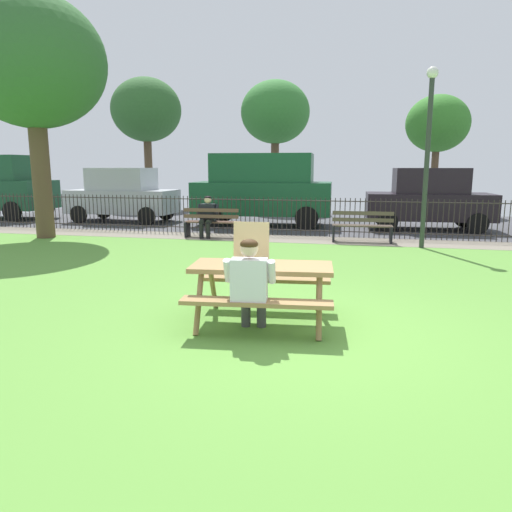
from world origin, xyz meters
TOP-DOWN VIEW (x-y plane):
  - ground at (0.00, 2.16)m, footprint 28.00×12.31m
  - cobblestone_walkway at (0.00, 7.61)m, footprint 28.00×1.40m
  - street_asphalt at (0.00, 12.04)m, footprint 28.00×7.46m
  - picnic_table_foreground at (-0.62, 0.24)m, footprint 1.93×1.64m
  - pizza_box_open at (-0.79, 0.23)m, footprint 0.49×0.52m
  - adult_at_table at (-0.65, -0.27)m, footprint 0.63×0.62m
  - iron_fence_streetside at (0.00, 8.31)m, footprint 23.49×0.03m
  - park_bench_left at (-3.59, 7.47)m, footprint 1.62×0.53m
  - park_bench_center at (0.64, 7.47)m, footprint 1.61×0.50m
  - person_on_park_bench at (-3.74, 7.49)m, footprint 0.62×0.61m
  - lamp_post_walkway at (2.12, 6.89)m, footprint 0.28×0.28m
  - tree_near_table at (-8.31, 6.44)m, footprint 3.96×3.96m
  - parked_car_left at (-8.06, 10.65)m, footprint 3.91×1.84m
  - parked_car_center at (-2.76, 10.65)m, footprint 4.79×2.27m
  - parked_car_right at (2.71, 10.65)m, footprint 3.96×1.96m
  - far_tree_left at (-9.95, 17.00)m, footprint 3.43×3.43m
  - far_tree_midleft at (-3.49, 17.00)m, footprint 3.20×3.20m
  - far_tree_center at (3.69, 17.00)m, footprint 2.71×2.71m

SIDE VIEW (x-z plane):
  - ground at x=0.00m, z-range -0.02..0.00m
  - street_asphalt at x=0.00m, z-range -0.01..0.00m
  - cobblestone_walkway at x=0.00m, z-range -0.01..0.00m
  - park_bench_left at x=-3.59m, z-range -0.01..0.84m
  - park_bench_center at x=0.64m, z-range -0.01..0.84m
  - iron_fence_streetside at x=0.00m, z-range 0.01..1.15m
  - picnic_table_foreground at x=-0.62m, z-range 0.20..0.99m
  - adult_at_table at x=-0.65m, z-range 0.06..1.25m
  - person_on_park_bench at x=-3.74m, z-range 0.06..1.25m
  - pizza_box_open at x=-0.79m, z-range 0.60..1.13m
  - parked_car_left at x=-8.06m, z-range 0.02..2.00m
  - parked_car_right at x=2.71m, z-range 0.02..2.00m
  - parked_car_center at x=-2.76m, z-range 0.08..2.54m
  - lamp_post_walkway at x=2.12m, z-range 0.46..4.81m
  - far_tree_center at x=3.69m, z-range 1.29..6.39m
  - far_tree_midleft at x=-3.49m, z-range 1.50..7.47m
  - far_tree_left at x=-9.95m, z-range 1.58..7.91m
  - tree_near_table at x=-8.31m, z-range 1.48..8.10m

